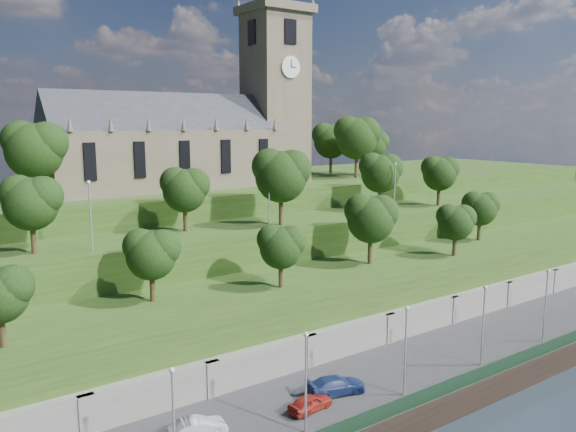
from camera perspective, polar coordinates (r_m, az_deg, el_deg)
ground at (r=50.08m, az=15.46°, el=-19.64°), size 320.00×320.00×0.00m
promenade at (r=53.16m, az=10.36°, el=-16.42°), size 160.00×12.00×2.00m
quay_wall at (r=49.53m, az=15.56°, el=-18.55°), size 160.00×0.50×2.20m
fence at (r=49.22m, az=15.04°, el=-16.76°), size 160.00×0.10×1.20m
retaining_wall at (r=56.52m, az=6.03°, el=-13.01°), size 160.00×2.10×5.00m
embankment_lower at (r=60.37m, az=2.29°, el=-9.94°), size 160.00×12.00×8.00m
embankment_upper at (r=68.48m, az=-3.25°, el=-5.81°), size 160.00×10.00×12.00m
hilltop at (r=86.32m, az=-10.52°, el=-1.70°), size 160.00×32.00×15.00m
church at (r=81.39m, az=-9.17°, el=8.31°), size 38.60×12.35×27.60m
trees_lower at (r=60.41m, az=4.88°, el=-1.37°), size 64.57×8.41×8.08m
trees_upper at (r=67.92m, az=0.21°, el=3.90°), size 60.19×8.47×9.10m
trees_hilltop at (r=78.41m, az=-11.22°, el=7.47°), size 72.59×16.12×10.58m
lamp_posts_promenade at (r=47.43m, az=11.85°, el=-12.61°), size 60.36×0.36×7.63m
lamp_posts_upper at (r=64.00m, az=-1.93°, el=2.22°), size 40.36×0.36×6.75m
car_left at (r=45.85m, az=2.28°, el=-18.42°), size 3.97×1.99×1.30m
car_middle at (r=43.08m, az=-9.21°, el=-20.45°), size 4.38×2.14×1.38m
car_right at (r=48.40m, az=4.91°, el=-16.75°), size 5.36×3.18×1.46m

